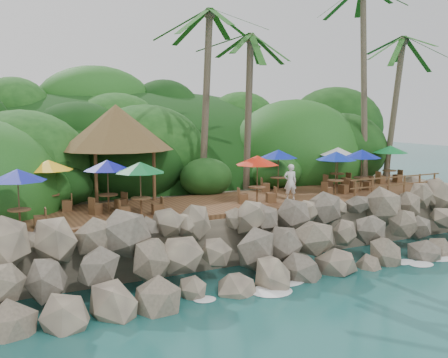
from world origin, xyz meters
TOP-DOWN VIEW (x-y plane):
  - ground at (0.00, 0.00)m, footprint 140.00×140.00m
  - land_base at (0.00, 16.00)m, footprint 32.00×25.20m
  - jungle_hill at (0.00, 23.50)m, footprint 44.80×28.00m
  - seawall at (0.00, 2.00)m, footprint 29.00×4.00m
  - terrace at (0.00, 6.00)m, footprint 26.00×5.00m
  - jungle_foliage at (0.00, 15.00)m, footprint 44.00×16.00m
  - foam_line at (0.00, 0.30)m, footprint 25.20×0.80m
  - palapa at (-4.10, 9.51)m, footprint 5.59×5.59m
  - dining_clusters at (1.25, 6.10)m, footprint 23.08×5.26m
  - railing at (8.69, 3.65)m, footprint 6.10×0.10m
  - waiter at (3.12, 5.06)m, footprint 0.73×0.58m

SIDE VIEW (x-z plane):
  - ground at x=0.00m, z-range 0.00..0.00m
  - jungle_hill at x=0.00m, z-range -7.70..7.70m
  - jungle_foliage at x=0.00m, z-range -6.00..6.00m
  - foam_line at x=0.00m, z-range 0.00..0.06m
  - land_base at x=0.00m, z-range 0.00..2.10m
  - seawall at x=0.00m, z-range 0.00..2.30m
  - terrace at x=0.00m, z-range 2.10..2.30m
  - railing at x=8.69m, z-range 2.41..3.41m
  - waiter at x=3.12m, z-range 2.30..4.04m
  - dining_clusters at x=1.25m, z-range 3.04..5.26m
  - palapa at x=-4.10m, z-range 3.49..8.09m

